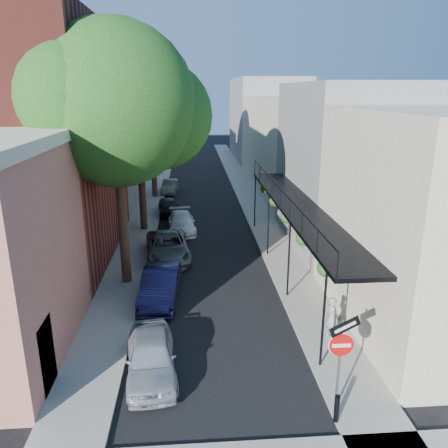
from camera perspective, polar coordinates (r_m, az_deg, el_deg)
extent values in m
plane|color=black|center=(12.36, 0.18, -26.97)|extent=(160.00, 160.00, 0.00)
cube|color=black|center=(39.80, -3.18, 4.63)|extent=(6.00, 64.00, 0.01)
cube|color=gray|center=(39.92, -8.95, 4.56)|extent=(2.00, 64.00, 0.12)
cube|color=gray|center=(40.06, 2.57, 4.80)|extent=(2.00, 64.00, 0.12)
cube|color=beige|center=(14.23, -22.24, -15.64)|extent=(0.10, 1.20, 2.20)
cube|color=maroon|center=(24.81, -26.65, 9.32)|extent=(10.00, 12.00, 12.00)
cube|color=gray|center=(23.26, -15.53, 15.05)|extent=(0.06, 7.00, 4.00)
cube|color=gray|center=(36.06, -17.83, 9.79)|extent=(8.00, 12.00, 9.00)
cube|color=beige|center=(49.68, -14.23, 12.46)|extent=(8.00, 16.00, 10.00)
cube|color=#B56E5D|center=(63.56, -12.07, 12.61)|extent=(8.00, 12.00, 8.00)
cube|color=gray|center=(26.07, 17.77, 7.26)|extent=(8.00, 10.00, 9.00)
cube|color=beige|center=(40.31, 9.83, 10.33)|extent=(8.00, 20.00, 8.00)
cube|color=gray|center=(57.78, 5.55, 13.48)|extent=(8.00, 16.00, 10.00)
cube|color=black|center=(20.13, 9.95, 2.18)|extent=(2.00, 16.00, 0.15)
cube|color=black|center=(19.72, 7.40, 4.62)|extent=(0.05, 16.00, 0.05)
cylinder|color=black|center=(14.23, 12.87, -11.85)|extent=(0.08, 0.08, 3.40)
cylinder|color=black|center=(27.98, 4.07, 3.04)|extent=(0.08, 0.08, 3.40)
sphere|color=#194112|center=(14.64, 13.19, -5.64)|extent=(0.60, 0.60, 0.60)
sphere|color=#194112|center=(20.12, 8.23, 0.92)|extent=(0.60, 0.60, 0.60)
sphere|color=#194112|center=(25.82, 5.42, 4.63)|extent=(0.60, 0.60, 0.60)
cylinder|color=#595B60|center=(12.77, 14.76, -17.59)|extent=(0.07, 0.07, 2.90)
cylinder|color=red|center=(12.36, 15.07, -15.01)|extent=(0.66, 0.04, 0.66)
cube|color=white|center=(12.33, 15.12, -15.08)|extent=(0.50, 0.02, 0.10)
cylinder|color=white|center=(12.37, 15.04, -14.96)|extent=(0.70, 0.02, 0.70)
cube|color=black|center=(12.09, 15.52, -12.80)|extent=(0.89, 0.15, 0.58)
cube|color=white|center=(12.06, 15.57, -12.87)|extent=(0.60, 0.10, 0.31)
cylinder|color=black|center=(12.90, 14.50, -22.31)|extent=(0.14, 0.14, 0.80)
cylinder|color=#372216|center=(19.78, -13.16, 1.71)|extent=(0.44, 0.44, 7.00)
sphere|color=#194112|center=(19.11, -14.10, 14.89)|extent=(6.80, 6.80, 6.80)
sphere|color=#194112|center=(19.95, -8.55, 13.83)|extent=(4.76, 4.76, 4.76)
cylinder|color=#372216|center=(27.57, -10.70, 5.42)|extent=(0.44, 0.44, 6.30)
sphere|color=#194112|center=(27.07, -11.18, 13.85)|extent=(6.00, 6.00, 6.00)
sphere|color=#194112|center=(27.86, -7.77, 13.06)|extent=(4.20, 4.20, 4.20)
cylinder|color=#372216|center=(36.32, -9.25, 9.11)|extent=(0.44, 0.44, 7.35)
sphere|color=#194112|center=(35.99, -9.63, 16.58)|extent=(7.00, 7.00, 7.00)
sphere|color=#194112|center=(36.93, -6.63, 15.93)|extent=(4.90, 4.90, 4.90)
imported|color=#969BA7|center=(14.41, -9.52, -16.66)|extent=(1.91, 3.91, 1.29)
imported|color=#131137|center=(18.87, -8.30, -7.88)|extent=(1.70, 4.24, 1.37)
imported|color=slate|center=(23.25, -7.37, -3.00)|extent=(2.69, 4.95, 1.32)
imported|color=white|center=(27.67, -5.55, 0.19)|extent=(1.93, 4.09, 1.15)
imported|color=black|center=(31.55, -7.31, 2.26)|extent=(1.72, 3.53, 1.16)
imported|color=#6D675C|center=(38.23, -7.06, 4.87)|extent=(1.47, 3.55, 1.14)
imported|color=gray|center=(16.10, 13.90, -11.89)|extent=(0.52, 0.67, 1.62)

